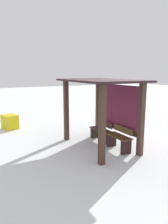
{
  "coord_description": "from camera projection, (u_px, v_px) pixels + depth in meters",
  "views": [
    {
      "loc": [
        5.66,
        -3.59,
        2.48
      ],
      "look_at": [
        0.05,
        -0.62,
        1.26
      ],
      "focal_mm": 33.13,
      "sensor_mm": 36.0,
      "label": 1
    }
  ],
  "objects": [
    {
      "name": "ground_plane",
      "position": [
        99.0,
        146.0,
        7.03
      ],
      "size": [
        60.0,
        60.0,
        0.0
      ],
      "primitive_type": "plane",
      "color": "silver"
    },
    {
      "name": "bus_shelter",
      "position": [
        106.0,
        98.0,
        6.82
      ],
      "size": [
        2.93,
        1.9,
        2.26
      ],
      "color": "#422D22",
      "rests_on": "ground"
    },
    {
      "name": "bench_left_inside",
      "position": [
        101.0,
        132.0,
        7.63
      ],
      "size": [
        0.98,
        0.4,
        0.71
      ],
      "color": "#492C26",
      "rests_on": "ground"
    },
    {
      "name": "bench_center_inside",
      "position": [
        119.0,
        140.0,
        6.69
      ],
      "size": [
        0.98,
        0.39,
        0.75
      ],
      "color": "brown",
      "rests_on": "ground"
    },
    {
      "name": "grit_bin",
      "position": [
        10.0,
        122.0,
        9.21
      ],
      "size": [
        0.82,
        0.72,
        0.62
      ],
      "primitive_type": "cube",
      "rotation": [
        0.0,
        0.0,
        0.25
      ],
      "color": "yellow",
      "rests_on": "ground"
    }
  ]
}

